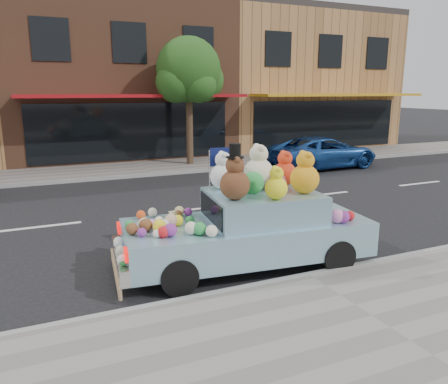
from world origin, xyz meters
TOP-DOWN VIEW (x-y plane):
  - ground at (0.00, 0.00)m, footprint 120.00×120.00m
  - near_sidewalk at (0.00, -6.50)m, footprint 60.00×3.00m
  - far_sidewalk at (0.00, 6.50)m, footprint 60.00×3.00m
  - near_kerb at (0.00, -5.00)m, footprint 60.00×0.12m
  - far_kerb at (0.00, 5.00)m, footprint 60.00×0.12m
  - storefront_mid at (0.00, 11.97)m, footprint 10.00×9.80m
  - storefront_right at (10.00, 11.97)m, footprint 10.00×9.80m
  - street_tree at (2.03, 6.55)m, footprint 3.00×2.70m
  - car_blue at (6.87, 3.95)m, footprint 4.71×2.37m
  - art_car at (-0.62, -4.00)m, footprint 4.64×2.21m

SIDE VIEW (x-z plane):
  - ground at x=0.00m, z-range 0.00..0.00m
  - near_sidewalk at x=0.00m, z-range 0.00..0.12m
  - far_sidewalk at x=0.00m, z-range 0.00..0.12m
  - near_kerb at x=0.00m, z-range 0.00..0.13m
  - far_kerb at x=0.00m, z-range 0.00..0.13m
  - car_blue at x=6.87m, z-range 0.00..1.28m
  - art_car at x=-0.62m, z-range -0.34..1.94m
  - storefront_mid at x=0.00m, z-range -0.01..7.29m
  - storefront_right at x=10.00m, z-range -0.01..7.29m
  - street_tree at x=2.03m, z-range 1.08..6.30m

